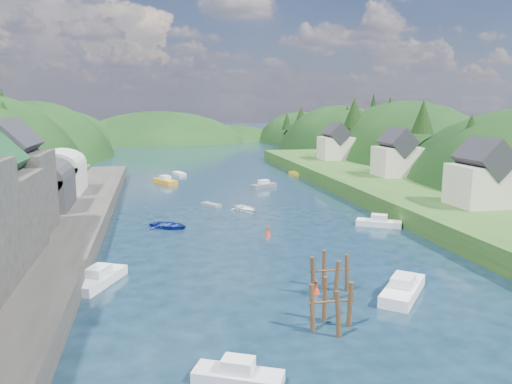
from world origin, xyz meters
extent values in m
plane|color=black|center=(0.00, 50.00, 0.00)|extent=(600.00, 600.00, 0.00)
ellipsoid|color=black|center=(-45.00, 118.00, -8.43)|extent=(44.00, 75.56, 48.19)
ellipsoid|color=black|center=(-45.00, 160.00, -6.82)|extent=(44.00, 75.56, 39.00)
ellipsoid|color=black|center=(45.00, 75.00, -8.40)|extent=(36.00, 75.56, 48.00)
ellipsoid|color=black|center=(45.00, 118.00, -7.78)|extent=(36.00, 75.56, 44.49)
ellipsoid|color=black|center=(45.00, 160.00, -6.30)|extent=(36.00, 75.56, 36.00)
ellipsoid|color=black|center=(-10.00, 170.00, -10.00)|extent=(80.00, 60.00, 44.00)
ellipsoid|color=black|center=(18.00, 180.00, -12.00)|extent=(70.00, 56.00, 36.00)
cone|color=black|center=(-37.91, 64.79, 12.54)|extent=(4.73, 4.73, 5.55)
cone|color=black|center=(-40.60, 74.34, 13.63)|extent=(4.34, 4.34, 8.07)
cone|color=black|center=(-39.72, 81.23, 8.87)|extent=(5.28, 5.28, 6.07)
cone|color=black|center=(-42.82, 96.18, 12.40)|extent=(4.77, 4.77, 6.72)
cone|color=black|center=(-37.07, 104.68, 8.95)|extent=(4.07, 4.07, 5.92)
cone|color=black|center=(-41.55, 114.60, 10.45)|extent=(4.56, 4.56, 9.50)
cone|color=black|center=(-42.67, 123.74, 8.01)|extent=(4.75, 4.75, 5.35)
cone|color=black|center=(-41.13, 137.63, 8.76)|extent=(4.27, 4.27, 6.81)
cone|color=black|center=(35.95, 37.74, 9.94)|extent=(5.29, 5.29, 6.62)
cone|color=black|center=(35.12, 50.72, 12.52)|extent=(4.07, 4.07, 6.07)
cone|color=black|center=(38.58, 62.41, 7.86)|extent=(3.40, 3.40, 5.18)
cone|color=black|center=(41.40, 76.30, 11.73)|extent=(4.94, 4.94, 9.39)
cone|color=black|center=(34.45, 80.55, 12.67)|extent=(5.25, 5.25, 7.24)
cone|color=black|center=(43.06, 88.84, 13.12)|extent=(3.36, 3.36, 9.31)
cone|color=black|center=(43.11, 106.41, 10.82)|extent=(4.57, 4.57, 7.32)
cone|color=black|center=(40.02, 118.07, 9.26)|extent=(3.59, 3.59, 6.65)
cone|color=black|center=(36.44, 130.46, 11.22)|extent=(4.14, 4.14, 5.26)
cone|color=black|center=(34.53, 141.42, 8.69)|extent=(3.83, 3.83, 6.08)
cube|color=#2D2B28|center=(-24.00, 20.00, 1.00)|extent=(12.00, 110.00, 2.00)
cube|color=#2D2B28|center=(-26.00, 21.00, 6.00)|extent=(7.00, 8.00, 8.00)
cube|color=black|center=(-26.00, 21.00, 10.84)|extent=(5.15, 8.32, 5.15)
cube|color=#2D2D30|center=(-26.00, 33.00, 4.00)|extent=(7.00, 9.00, 4.00)
cylinder|color=#2D2D30|center=(-26.00, 33.00, 6.00)|extent=(7.00, 9.00, 7.00)
cube|color=#B2B2A8|center=(-26.00, 45.00, 4.00)|extent=(7.00, 9.00, 4.00)
cylinder|color=#B2B2A8|center=(-26.00, 45.00, 6.00)|extent=(7.00, 9.00, 7.00)
cube|color=#234719|center=(25.00, 40.00, 1.20)|extent=(16.00, 120.00, 2.40)
cube|color=beige|center=(27.00, 22.00, 4.90)|extent=(7.00, 6.00, 5.00)
cube|color=black|center=(27.00, 22.00, 8.24)|extent=(5.15, 6.24, 5.15)
cube|color=beige|center=(29.00, 48.00, 4.90)|extent=(7.00, 6.00, 5.00)
cube|color=black|center=(29.00, 48.00, 8.24)|extent=(5.15, 6.24, 5.15)
cube|color=beige|center=(28.00, 75.00, 4.90)|extent=(7.00, 6.00, 5.00)
cube|color=black|center=(28.00, 75.00, 8.24)|extent=(5.15, 6.24, 5.15)
cylinder|color=#382314|center=(0.25, -1.89, 1.26)|extent=(0.32, 0.32, 3.73)
cylinder|color=#382314|center=(-1.05, -0.58, 1.26)|extent=(0.32, 0.32, 3.73)
cylinder|color=#382314|center=(-2.36, -1.89, 1.26)|extent=(0.32, 0.32, 3.73)
cylinder|color=#382314|center=(-1.05, -3.19, 1.26)|extent=(0.32, 0.32, 3.73)
cylinder|color=#382314|center=(-1.05, -1.89, 1.88)|extent=(3.13, 0.16, 0.16)
cylinder|color=#382314|center=(2.46, 4.17, 1.23)|extent=(0.32, 0.32, 3.67)
cylinder|color=#382314|center=(1.05, 5.58, 1.23)|extent=(0.32, 0.32, 3.67)
cylinder|color=#382314|center=(-0.36, 4.17, 1.23)|extent=(0.32, 0.32, 3.67)
cylinder|color=#382314|center=(1.05, 2.76, 1.23)|extent=(0.32, 0.32, 3.67)
cylinder|color=#382314|center=(1.05, 4.17, 1.84)|extent=(3.39, 0.16, 0.16)
cone|color=red|center=(-0.05, 4.31, 0.45)|extent=(0.70, 0.70, 0.90)
sphere|color=red|center=(-0.05, 4.31, 0.95)|extent=(0.30, 0.30, 0.30)
cone|color=red|center=(0.10, 21.89, 0.45)|extent=(0.70, 0.70, 0.90)
sphere|color=red|center=(0.10, 21.89, 0.95)|extent=(0.30, 0.30, 0.30)
cube|color=silver|center=(-8.19, -7.10, 0.31)|extent=(5.06, 3.53, 0.68)
cube|color=silver|center=(-8.19, -7.10, 1.03)|extent=(2.01, 1.74, 0.70)
cube|color=slate|center=(-4.30, 39.65, 0.22)|extent=(2.86, 3.50, 0.48)
cube|color=white|center=(14.46, 23.71, 0.34)|extent=(5.54, 4.24, 0.75)
cube|color=silver|center=(14.46, 23.71, 1.10)|extent=(2.25, 2.02, 0.70)
imported|color=white|center=(0.16, 35.74, 0.31)|extent=(4.56, 5.27, 0.92)
cube|color=gold|center=(17.00, 68.49, 0.27)|extent=(2.33, 4.56, 0.61)
cube|color=silver|center=(-7.13, 73.26, 0.29)|extent=(2.76, 4.80, 0.64)
cube|color=orange|center=(-10.27, 62.34, 0.38)|extent=(4.51, 6.31, 0.85)
cube|color=silver|center=(-10.27, 62.34, 1.20)|extent=(2.21, 2.52, 0.70)
cube|color=silver|center=(-17.00, 9.74, 0.38)|extent=(4.38, 6.30, 0.84)
cube|color=silver|center=(-17.00, 9.74, 1.19)|extent=(2.16, 2.50, 0.70)
cube|color=white|center=(6.39, 2.41, 0.42)|extent=(5.94, 6.51, 0.93)
cube|color=silver|center=(6.39, 2.41, 1.28)|extent=(2.67, 2.77, 0.70)
imported|color=navy|center=(-10.75, 27.85, 0.35)|extent=(5.95, 5.61, 1.00)
cube|color=slate|center=(6.79, 54.25, 0.32)|extent=(5.20, 3.84, 0.70)
cube|color=silver|center=(6.79, 54.25, 1.05)|extent=(2.10, 1.85, 0.70)
camera|label=1|loc=(-12.19, -31.34, 14.73)|focal=35.00mm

